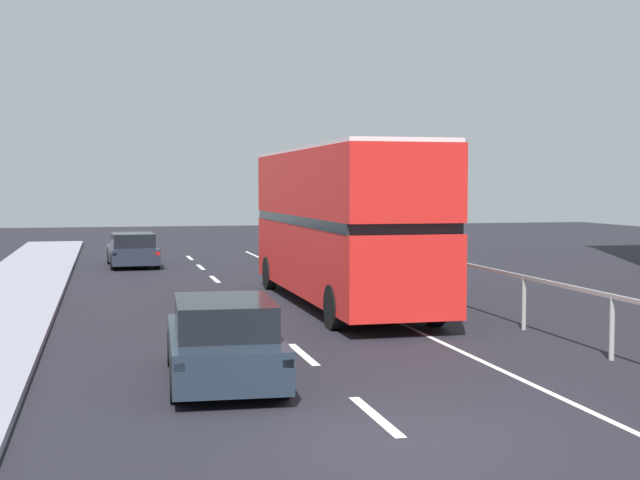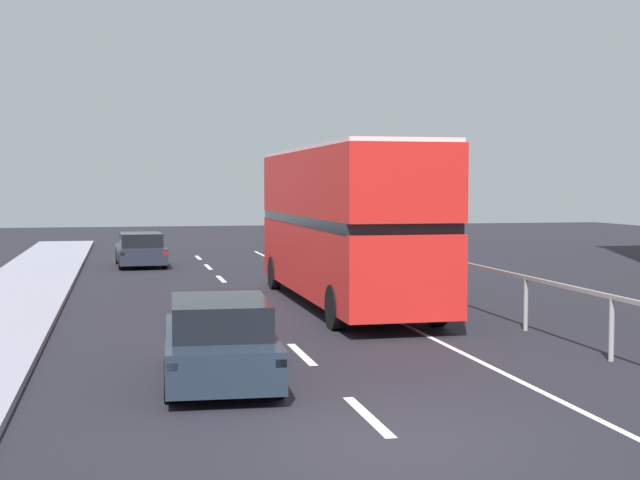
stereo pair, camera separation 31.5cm
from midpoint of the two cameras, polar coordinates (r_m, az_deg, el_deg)
ground_plane at (r=11.62m, az=4.25°, el=-12.62°), size 74.33×120.00×0.10m
lane_paint_markings at (r=20.17m, az=1.73°, el=-5.55°), size 3.15×46.00×0.01m
bridge_side_railing at (r=21.61m, az=10.46°, el=-2.42°), size 0.10×42.00×1.21m
double_decker_bus_red at (r=23.55m, az=0.95°, el=1.22°), size 2.64×10.96×4.17m
hatchback_car_near at (r=14.60m, az=-6.82°, el=-6.47°), size 1.95×4.22×1.36m
sedan_car_ahead at (r=35.79m, az=-12.16°, el=-0.65°), size 1.97×4.16×1.32m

